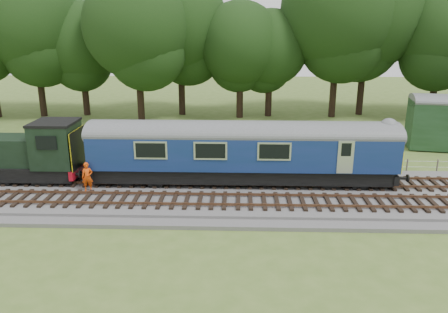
{
  "coord_description": "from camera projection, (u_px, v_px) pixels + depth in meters",
  "views": [
    {
      "loc": [
        0.67,
        -23.61,
        9.67
      ],
      "look_at": [
        -0.16,
        1.4,
        2.0
      ],
      "focal_mm": 35.0,
      "sensor_mm": 36.0,
      "label": 1
    }
  ],
  "objects": [
    {
      "name": "dmu_railcar",
      "position": [
        242.0,
        147.0,
        25.96
      ],
      "size": [
        18.05,
        2.86,
        3.88
      ],
      "color": "black",
      "rests_on": "ground"
    },
    {
      "name": "fence",
      "position": [
        228.0,
        171.0,
        29.72
      ],
      "size": [
        64.0,
        0.12,
        1.0
      ],
      "primitive_type": null,
      "color": "#6B6054",
      "rests_on": "ground"
    },
    {
      "name": "shunter_loco",
      "position": [
        14.0,
        155.0,
        26.59
      ],
      "size": [
        8.92,
        2.6,
        3.38
      ],
      "color": "black",
      "rests_on": "ground"
    },
    {
      "name": "ballast",
      "position": [
        226.0,
        194.0,
        25.36
      ],
      "size": [
        70.0,
        7.0,
        0.35
      ],
      "primitive_type": "cube",
      "color": "#4C4C4F",
      "rests_on": "ground"
    },
    {
      "name": "worker",
      "position": [
        87.0,
        177.0,
        25.06
      ],
      "size": [
        0.69,
        0.53,
        1.71
      ],
      "primitive_type": "imported",
      "rotation": [
        0.0,
        0.0,
        0.2
      ],
      "color": "#ED490C",
      "rests_on": "ballast"
    },
    {
      "name": "track_south",
      "position": [
        225.0,
        200.0,
        23.76
      ],
      "size": [
        67.2,
        2.4,
        0.21
      ],
      "color": "black",
      "rests_on": "ballast"
    },
    {
      "name": "track_north",
      "position": [
        227.0,
        181.0,
        26.63
      ],
      "size": [
        67.2,
        2.4,
        0.21
      ],
      "color": "black",
      "rests_on": "ballast"
    },
    {
      "name": "ground",
      "position": [
        226.0,
        196.0,
        25.41
      ],
      "size": [
        120.0,
        120.0,
        0.0
      ],
      "primitive_type": "plane",
      "color": "#4C6B27",
      "rests_on": "ground"
    },
    {
      "name": "tree_line",
      "position": [
        232.0,
        118.0,
        46.44
      ],
      "size": [
        70.0,
        8.0,
        18.0
      ],
      "primitive_type": null,
      "color": "black",
      "rests_on": "ground"
    }
  ]
}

